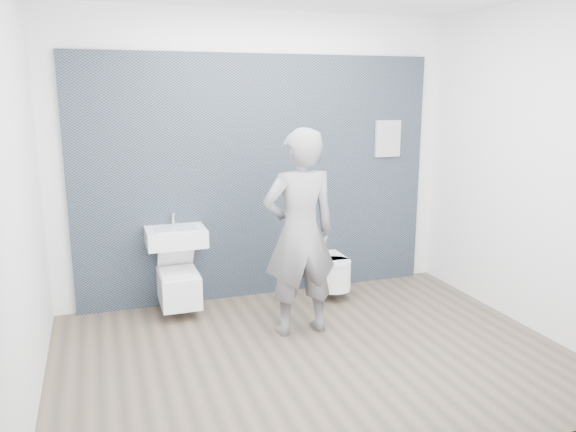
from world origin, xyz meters
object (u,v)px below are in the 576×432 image
object	(u,v)px
toilet_square	(179,285)
visitor	(300,233)
toilet_rounded	(330,272)
washbasin	(176,236)

from	to	relation	value
toilet_square	visitor	distance (m)	1.34
toilet_rounded	visitor	distance (m)	1.12
washbasin	visitor	xyz separation A→B (m)	(0.93, -0.80, 0.15)
toilet_rounded	washbasin	bearing A→B (deg)	176.97
toilet_rounded	visitor	xyz separation A→B (m)	(-0.59, -0.72, 0.62)
washbasin	toilet_square	world-z (taller)	washbasin
toilet_square	toilet_rounded	bearing A→B (deg)	-1.07
washbasin	visitor	world-z (taller)	visitor
toilet_rounded	visitor	size ratio (longest dim) A/B	0.32
toilet_rounded	visitor	bearing A→B (deg)	-129.57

